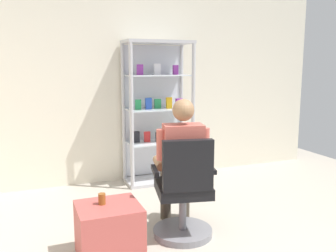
# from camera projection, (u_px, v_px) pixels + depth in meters

# --- Properties ---
(back_wall) EXTENTS (6.00, 0.10, 2.70)m
(back_wall) POSITION_uv_depth(u_px,v_px,m) (123.00, 82.00, 4.98)
(back_wall) COLOR silver
(back_wall) RESTS_ON ground
(display_cabinet_main) EXTENTS (0.90, 0.45, 1.90)m
(display_cabinet_main) POSITION_uv_depth(u_px,v_px,m) (157.00, 112.00, 4.97)
(display_cabinet_main) COLOR #B7B7BC
(display_cabinet_main) RESTS_ON ground
(office_chair) EXTENTS (0.61, 0.58, 0.96)m
(office_chair) POSITION_uv_depth(u_px,v_px,m) (184.00, 197.00, 3.35)
(office_chair) COLOR slate
(office_chair) RESTS_ON ground
(seated_shopkeeper) EXTENTS (0.54, 0.61, 1.29)m
(seated_shopkeeper) POSITION_uv_depth(u_px,v_px,m) (181.00, 159.00, 3.46)
(seated_shopkeeper) COLOR #3F382D
(seated_shopkeeper) RESTS_ON ground
(storage_crate) EXTENTS (0.51, 0.46, 0.45)m
(storage_crate) POSITION_uv_depth(u_px,v_px,m) (109.00, 231.00, 3.04)
(storage_crate) COLOR #B24C47
(storage_crate) RESTS_ON ground
(tea_glass) EXTENTS (0.06, 0.06, 0.09)m
(tea_glass) POSITION_uv_depth(u_px,v_px,m) (102.00, 199.00, 3.02)
(tea_glass) COLOR brown
(tea_glass) RESTS_ON storage_crate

